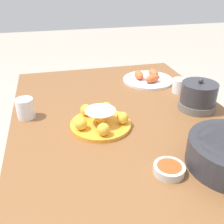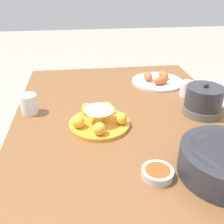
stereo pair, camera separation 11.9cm
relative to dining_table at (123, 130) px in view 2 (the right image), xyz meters
name	(u,v)px [view 2 (the right image)]	position (x,y,z in m)	size (l,w,h in m)	color
ground_plane	(121,221)	(0.00, 0.00, -0.67)	(12.00, 12.00, 0.00)	#B2A899
dining_table	(123,130)	(0.00, 0.00, 0.00)	(1.37, 1.04, 0.75)	brown
cake_plate	(99,119)	(0.08, -0.12, 0.12)	(0.27, 0.27, 0.09)	gold
sauce_bowl	(157,173)	(0.44, 0.04, 0.11)	(0.11, 0.11, 0.03)	beige
seafood_platter	(157,80)	(-0.37, 0.27, 0.11)	(0.31, 0.31, 0.06)	silver
cup_near	(29,104)	(-0.07, -0.45, 0.14)	(0.08, 0.08, 0.09)	white
cup_far	(188,89)	(-0.17, 0.38, 0.13)	(0.08, 0.08, 0.08)	white
warming_pot	(203,101)	(0.04, 0.37, 0.16)	(0.18, 0.18, 0.16)	#66605B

